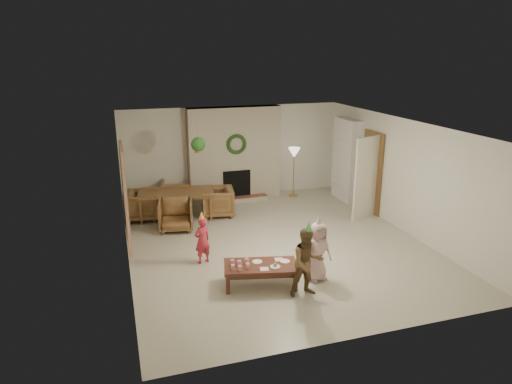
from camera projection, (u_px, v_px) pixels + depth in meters
name	position (u px, v px, depth m)	size (l,w,h in m)	color
floor	(275.00, 243.00, 9.70)	(7.00, 7.00, 0.00)	#B7B29E
ceiling	(277.00, 126.00, 8.97)	(7.00, 7.00, 0.00)	white
wall_back	(233.00, 152.00, 12.53)	(7.00, 7.00, 0.00)	silver
wall_front	(364.00, 258.00, 6.15)	(7.00, 7.00, 0.00)	silver
wall_left	(123.00, 201.00, 8.48)	(7.00, 7.00, 0.00)	silver
wall_right	(403.00, 175.00, 10.19)	(7.00, 7.00, 0.00)	silver
fireplace_mass	(234.00, 154.00, 12.34)	(2.50, 0.40, 2.50)	#531716
fireplace_hearth	(238.00, 199.00, 12.38)	(1.60, 0.30, 0.12)	maroon
fireplace_firebox	(237.00, 184.00, 12.42)	(0.75, 0.12, 0.75)	black
fireplace_wreath	(237.00, 144.00, 12.04)	(0.54, 0.54, 0.10)	#1A3B16
floor_lamp_base	(293.00, 195.00, 12.90)	(0.26, 0.26, 0.03)	gold
floor_lamp_post	(294.00, 174.00, 12.71)	(0.03, 0.03, 1.23)	gold
floor_lamp_shade	(294.00, 153.00, 12.54)	(0.33, 0.33, 0.27)	beige
bookshelf_carcass	(346.00, 160.00, 12.29)	(0.30, 1.00, 2.20)	white
bookshelf_shelf_a	(344.00, 183.00, 12.47)	(0.30, 0.92, 0.03)	white
bookshelf_shelf_b	(345.00, 169.00, 12.36)	(0.30, 0.92, 0.03)	white
bookshelf_shelf_c	(346.00, 154.00, 12.24)	(0.30, 0.92, 0.03)	white
bookshelf_shelf_d	(347.00, 140.00, 12.12)	(0.30, 0.92, 0.03)	white
books_row_lower	(347.00, 180.00, 12.29)	(0.20, 0.40, 0.24)	#A8361F
books_row_mid	(344.00, 164.00, 12.35)	(0.20, 0.44, 0.24)	#26518C
books_row_upper	(347.00, 151.00, 12.10)	(0.20, 0.36, 0.22)	olive
door_frame	(372.00, 172.00, 11.34)	(0.05, 0.86, 2.04)	brown
door_leaf	(366.00, 178.00, 10.89)	(0.05, 0.80, 2.00)	beige
curtain_panel	(125.00, 197.00, 8.67)	(0.06, 1.20, 2.00)	tan
dining_table	(176.00, 205.00, 11.13)	(1.81, 1.01, 0.64)	brown
dining_chair_near	(176.00, 215.00, 10.37)	(0.75, 0.77, 0.70)	brown
dining_chair_far	(177.00, 194.00, 11.87)	(0.75, 0.77, 0.70)	brown
dining_chair_left	(143.00, 205.00, 11.01)	(0.75, 0.77, 0.70)	brown
dining_chair_right	(217.00, 202.00, 11.26)	(0.75, 0.77, 0.70)	brown
hanging_plant_cord	(198.00, 134.00, 10.06)	(0.01, 0.01, 0.70)	tan
hanging_plant_pot	(198.00, 150.00, 10.17)	(0.16, 0.16, 0.12)	#A24D34
hanging_plant_foliage	(198.00, 144.00, 10.13)	(0.32, 0.32, 0.32)	#194A18
coffee_table_top	(261.00, 266.00, 7.89)	(1.26, 0.63, 0.06)	#4D2619
coffee_table_apron	(261.00, 270.00, 7.91)	(1.16, 0.53, 0.08)	#4D2619
coffee_leg_fl	(228.00, 285.00, 7.66)	(0.07, 0.07, 0.33)	#4D2619
coffee_leg_fr	(296.00, 282.00, 7.74)	(0.07, 0.07, 0.33)	#4D2619
coffee_leg_bl	(227.00, 271.00, 8.14)	(0.07, 0.07, 0.33)	#4D2619
coffee_leg_br	(291.00, 268.00, 8.23)	(0.07, 0.07, 0.33)	#4D2619
cup_a	(233.00, 267.00, 7.69)	(0.07, 0.07, 0.09)	white
cup_b	(232.00, 262.00, 7.87)	(0.07, 0.07, 0.09)	white
cup_c	(240.00, 268.00, 7.65)	(0.07, 0.07, 0.09)	white
cup_d	(239.00, 263.00, 7.84)	(0.07, 0.07, 0.09)	white
cup_e	(248.00, 266.00, 7.74)	(0.07, 0.07, 0.09)	white
cup_f	(247.00, 261.00, 7.92)	(0.07, 0.07, 0.09)	white
plate_a	(257.00, 262.00, 7.98)	(0.17, 0.17, 0.01)	white
plate_b	(275.00, 266.00, 7.80)	(0.17, 0.17, 0.01)	white
plate_c	(285.00, 261.00, 8.00)	(0.17, 0.17, 0.01)	white
food_scoop	(275.00, 264.00, 7.79)	(0.07, 0.07, 0.07)	tan
napkin_left	(264.00, 269.00, 7.71)	(0.15, 0.15, 0.01)	#E4A8AB
napkin_right	(279.00, 259.00, 8.07)	(0.15, 0.15, 0.01)	#E4A8AB
child_red	(202.00, 240.00, 8.69)	(0.34, 0.22, 0.92)	#B62737
party_hat_red	(201.00, 216.00, 8.54)	(0.13, 0.13, 0.17)	#CCCD44
child_plaid	(307.00, 263.00, 7.50)	(0.57, 0.44, 1.17)	brown
party_hat_plaid	(309.00, 227.00, 7.32)	(0.14, 0.14, 0.19)	#55BE51
child_pink	(318.00, 251.00, 8.03)	(0.53, 0.34, 1.08)	beige
party_hat_pink	(319.00, 220.00, 7.86)	(0.14, 0.14, 0.19)	#B1B2B8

